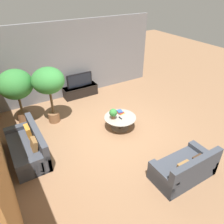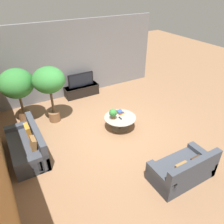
{
  "view_description": "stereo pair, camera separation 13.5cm",
  "coord_description": "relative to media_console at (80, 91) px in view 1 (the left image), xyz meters",
  "views": [
    {
      "loc": [
        -3.0,
        -4.87,
        4.32
      ],
      "look_at": [
        0.15,
        0.34,
        0.55
      ],
      "focal_mm": 35.0,
      "sensor_mm": 36.0,
      "label": 1
    },
    {
      "loc": [
        -2.88,
        -4.94,
        4.32
      ],
      "look_at": [
        0.15,
        0.34,
        0.55
      ],
      "focal_mm": 35.0,
      "sensor_mm": 36.0,
      "label": 2
    }
  ],
  "objects": [
    {
      "name": "media_console",
      "position": [
        0.0,
        0.0,
        0.0
      ],
      "size": [
        1.44,
        0.5,
        0.44
      ],
      "color": "black",
      "rests_on": "ground"
    },
    {
      "name": "potted_plant_tabletop",
      "position": [
        -0.1,
        -2.82,
        0.42
      ],
      "size": [
        0.25,
        0.25,
        0.35
      ],
      "color": "brown",
      "rests_on": "coffee_table"
    },
    {
      "name": "potted_palm_corner",
      "position": [
        -1.59,
        -1.31,
        1.23
      ],
      "size": [
        1.04,
        1.04,
        1.96
      ],
      "color": "brown",
      "rests_on": "ground"
    },
    {
      "name": "book_stack",
      "position": [
        0.28,
        -2.62,
        0.25
      ],
      "size": [
        0.24,
        0.34,
        0.08
      ],
      "color": "gold",
      "rests_on": "coffee_table"
    },
    {
      "name": "television",
      "position": [
        -0.0,
        -0.0,
        0.48
      ],
      "size": [
        1.08,
        0.13,
        0.56
      ],
      "color": "black",
      "rests_on": "media_console"
    },
    {
      "name": "back_wall_stone",
      "position": [
        -0.16,
        0.32,
        1.27
      ],
      "size": [
        7.4,
        0.12,
        3.0
      ],
      "primitive_type": "cube",
      "color": "slate",
      "rests_on": "ground"
    },
    {
      "name": "couch_by_wall",
      "position": [
        -2.76,
        -2.63,
        0.05
      ],
      "size": [
        0.84,
        1.86,
        0.84
      ],
      "rotation": [
        0.0,
        0.0,
        -1.57
      ],
      "color": "#3D424C",
      "rests_on": "ground"
    },
    {
      "name": "ground_plane",
      "position": [
        -0.16,
        -2.94,
        -0.23
      ],
      "size": [
        24.0,
        24.0,
        0.0
      ],
      "primitive_type": "plane",
      "color": "#8C6647"
    },
    {
      "name": "potted_palm_tall",
      "position": [
        -2.5,
        -0.8,
        1.14
      ],
      "size": [
        1.1,
        1.1,
        1.91
      ],
      "color": "brown",
      "rests_on": "ground"
    },
    {
      "name": "coffee_table",
      "position": [
        0.15,
        -2.86,
        0.08
      ],
      "size": [
        1.04,
        1.04,
        0.44
      ],
      "color": "#756656",
      "rests_on": "ground"
    },
    {
      "name": "couch_near_entry",
      "position": [
        0.37,
        -5.44,
        0.05
      ],
      "size": [
        1.59,
        0.84,
        0.84
      ],
      "rotation": [
        0.0,
        0.0,
        3.14
      ],
      "color": "#3D424C",
      "rests_on": "ground"
    },
    {
      "name": "remote_black",
      "position": [
        0.11,
        -2.92,
        0.22
      ],
      "size": [
        0.04,
        0.16,
        0.02
      ],
      "primitive_type": "cube",
      "rotation": [
        0.0,
        0.0,
        0.02
      ],
      "color": "black",
      "rests_on": "coffee_table"
    }
  ]
}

